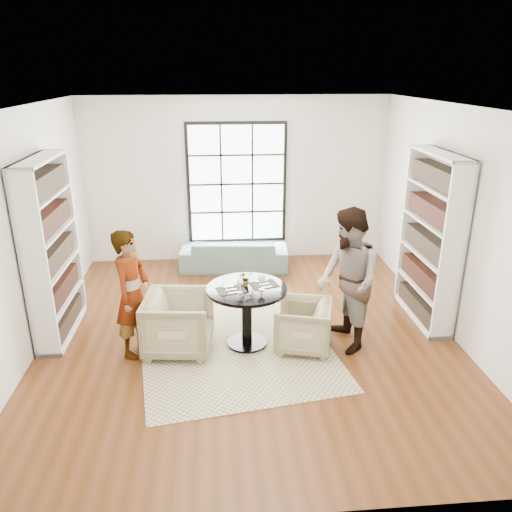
{
  "coord_description": "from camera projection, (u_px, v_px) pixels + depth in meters",
  "views": [
    {
      "loc": [
        -0.42,
        -6.03,
        3.42
      ],
      "look_at": [
        0.13,
        0.4,
        0.99
      ],
      "focal_mm": 35.0,
      "sensor_mm": 36.0,
      "label": 1
    }
  ],
  "objects": [
    {
      "name": "ground",
      "position": [
        249.0,
        334.0,
        6.86
      ],
      "size": [
        6.0,
        6.0,
        0.0
      ],
      "primitive_type": "plane",
      "color": "#5E2F16"
    },
    {
      "name": "room_shell",
      "position": [
        246.0,
        235.0,
        6.92
      ],
      "size": [
        6.0,
        6.01,
        6.0
      ],
      "color": "silver",
      "rests_on": "ground"
    },
    {
      "name": "rug",
      "position": [
        238.0,
        352.0,
        6.42
      ],
      "size": [
        2.75,
        2.75,
        0.01
      ],
      "primitive_type": "cube",
      "rotation": [
        0.0,
        0.0,
        0.16
      ],
      "color": "beige",
      "rests_on": "ground"
    },
    {
      "name": "pedestal_table",
      "position": [
        247.0,
        304.0,
        6.4
      ],
      "size": [
        1.03,
        1.03,
        0.82
      ],
      "rotation": [
        0.0,
        0.0,
        0.27
      ],
      "color": "black",
      "rests_on": "ground"
    },
    {
      "name": "sofa",
      "position": [
        234.0,
        254.0,
        9.04
      ],
      "size": [
        1.97,
        0.91,
        0.56
      ],
      "primitive_type": "imported",
      "rotation": [
        0.0,
        0.0,
        3.05
      ],
      "color": "slate",
      "rests_on": "ground"
    },
    {
      "name": "armchair_left",
      "position": [
        179.0,
        323.0,
        6.34
      ],
      "size": [
        0.93,
        0.91,
        0.77
      ],
      "primitive_type": "imported",
      "rotation": [
        0.0,
        0.0,
        1.46
      ],
      "color": "tan",
      "rests_on": "ground"
    },
    {
      "name": "armchair_right",
      "position": [
        303.0,
        326.0,
        6.41
      ],
      "size": [
        0.86,
        0.85,
        0.64
      ],
      "primitive_type": "imported",
      "rotation": [
        0.0,
        0.0,
        -1.84
      ],
      "color": "tan",
      "rests_on": "ground"
    },
    {
      "name": "person_left",
      "position": [
        132.0,
        294.0,
        6.15
      ],
      "size": [
        0.57,
        0.7,
        1.64
      ],
      "primitive_type": "imported",
      "rotation": [
        0.0,
        0.0,
        1.22
      ],
      "color": "gray",
      "rests_on": "ground"
    },
    {
      "name": "person_right",
      "position": [
        348.0,
        281.0,
        6.24
      ],
      "size": [
        0.82,
        0.99,
        1.85
      ],
      "primitive_type": "imported",
      "rotation": [
        0.0,
        0.0,
        -1.43
      ],
      "color": "gray",
      "rests_on": "ground"
    },
    {
      "name": "placemat_left",
      "position": [
        231.0,
        290.0,
        6.24
      ],
      "size": [
        0.4,
        0.34,
        0.01
      ],
      "primitive_type": "cube",
      "rotation": [
        0.0,
        0.0,
        0.27
      ],
      "color": "black",
      "rests_on": "pedestal_table"
    },
    {
      "name": "placemat_right",
      "position": [
        264.0,
        284.0,
        6.4
      ],
      "size": [
        0.4,
        0.34,
        0.01
      ],
      "primitive_type": "cube",
      "rotation": [
        0.0,
        0.0,
        0.27
      ],
      "color": "black",
      "rests_on": "pedestal_table"
    },
    {
      "name": "cutlery_left",
      "position": [
        231.0,
        289.0,
        6.24
      ],
      "size": [
        0.19,
        0.25,
        0.01
      ],
      "primitive_type": null,
      "rotation": [
        0.0,
        0.0,
        0.27
      ],
      "color": "silver",
      "rests_on": "placemat_left"
    },
    {
      "name": "cutlery_right",
      "position": [
        264.0,
        284.0,
        6.4
      ],
      "size": [
        0.19,
        0.25,
        0.01
      ],
      "primitive_type": null,
      "rotation": [
        0.0,
        0.0,
        0.27
      ],
      "color": "silver",
      "rests_on": "placemat_right"
    },
    {
      "name": "wine_glass_left",
      "position": [
        240.0,
        283.0,
        6.12
      ],
      "size": [
        0.09,
        0.09,
        0.19
      ],
      "color": "silver",
      "rests_on": "pedestal_table"
    },
    {
      "name": "wine_glass_right",
      "position": [
        262.0,
        279.0,
        6.2
      ],
      "size": [
        0.1,
        0.1,
        0.21
      ],
      "color": "silver",
      "rests_on": "pedestal_table"
    },
    {
      "name": "flower_centerpiece",
      "position": [
        245.0,
        278.0,
        6.35
      ],
      "size": [
        0.22,
        0.21,
        0.2
      ],
      "primitive_type": "imported",
      "rotation": [
        0.0,
        0.0,
        0.35
      ],
      "color": "gray",
      "rests_on": "pedestal_table"
    }
  ]
}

